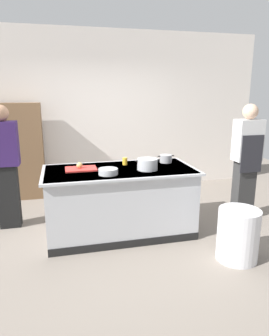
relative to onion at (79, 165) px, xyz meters
The scene contains 13 objects.
ground_plane 1.09m from the onion, 10.24° to the right, with size 10.00×10.00×0.00m, color slate.
back_wall 2.14m from the onion, 75.73° to the left, with size 6.40×0.12×3.00m, color silver.
counter_island 0.72m from the onion, 10.30° to the right, with size 1.98×0.98×0.90m.
cutting_board 0.05m from the onion, 18.93° to the right, with size 0.40×0.28×0.02m, color red.
onion is the anchor object (origin of this frame).
stock_pot 0.88m from the onion, 14.04° to the right, with size 0.33×0.26×0.15m.
sauce_pan 1.23m from the onion, ahead, with size 0.24×0.17×0.11m.
mixing_bowl 0.46m from the onion, 45.17° to the right, with size 0.24×0.24×0.07m, color #B7BABF.
juice_cup 0.64m from the onion, 11.26° to the left, with size 0.07×0.07×0.10m, color yellow.
trash_bin 2.11m from the onion, 32.73° to the right, with size 0.47×0.47×0.60m, color silver.
person_chef 2.42m from the onion, ahead, with size 0.38×0.25×1.72m.
person_guest 1.09m from the onion, 153.50° to the left, with size 0.38×0.24×1.72m.
bookshelf 2.02m from the onion, 122.29° to the left, with size 1.10×0.31×1.70m.
Camera 1 is at (-0.73, -3.80, 1.88)m, focal length 32.62 mm.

